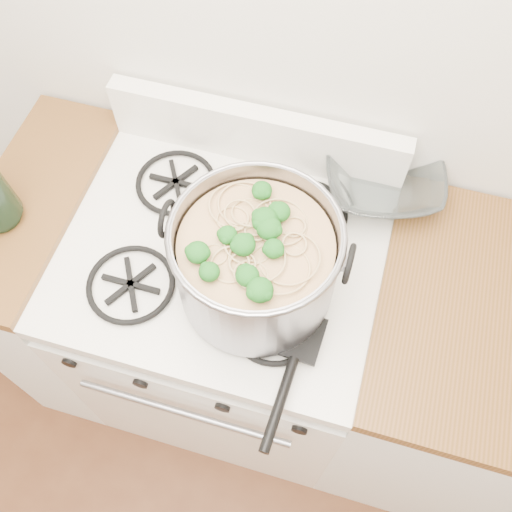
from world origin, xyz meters
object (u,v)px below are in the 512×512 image
at_px(stock_pot, 256,262).
at_px(glass_bowl, 382,182).
at_px(gas_range, 229,326).
at_px(spatula, 302,335).

height_order(stock_pot, glass_bowl, stock_pot).
bearing_deg(stock_pot, gas_range, 144.76).
relative_size(stock_pot, spatula, 1.23).
xyz_separation_m(stock_pot, spatula, (0.13, -0.09, -0.10)).
distance_m(gas_range, spatula, 0.58).
distance_m(stock_pot, spatula, 0.19).
distance_m(gas_range, glass_bowl, 0.66).
bearing_deg(gas_range, glass_bowl, 40.21).
xyz_separation_m(gas_range, glass_bowl, (0.33, 0.28, 0.50)).
distance_m(stock_pot, glass_bowl, 0.43).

